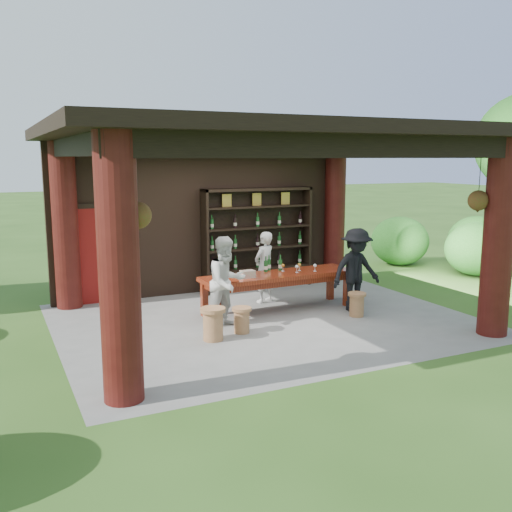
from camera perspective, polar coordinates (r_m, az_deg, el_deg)
name	(u,v)px	position (r m, az deg, el deg)	size (l,w,h in m)	color
ground	(265,320)	(10.66, 0.93, -6.44)	(90.00, 90.00, 0.00)	#2D5119
pavilion	(255,204)	(10.64, -0.13, 5.23)	(7.50, 6.00, 3.60)	slate
wine_shelf	(258,239)	(13.01, 0.17, 1.75)	(2.62, 0.40, 2.31)	black
tasting_table	(278,279)	(11.17, 2.23, -2.35)	(3.14, 0.88, 0.75)	#611C0D
stool_near_left	(242,319)	(9.86, -1.44, -6.35)	(0.34, 0.34, 0.45)	#935F3A
stool_near_right	(357,304)	(11.03, 10.05, -4.73)	(0.35, 0.35, 0.46)	#935F3A
stool_far_left	(213,323)	(9.48, -4.32, -6.71)	(0.42, 0.42, 0.55)	#935F3A
host	(264,267)	(11.82, 0.83, -1.12)	(0.54, 0.35, 1.48)	beige
guest_woman	(226,282)	(10.08, -2.97, -2.63)	(0.79, 0.62, 1.63)	beige
guest_man	(356,270)	(11.28, 9.98, -1.39)	(1.06, 0.61, 1.64)	black
table_bottles	(272,263)	(11.37, 1.58, -0.71)	(0.41, 0.19, 0.31)	#194C1E
table_glasses	(298,268)	(11.35, 4.27, -1.16)	(0.64, 0.35, 0.15)	silver
napkin_basket	(248,274)	(10.72, -0.85, -1.82)	(0.26, 0.18, 0.14)	#BF6672
shrubs	(368,273)	(12.39, 11.18, -1.65)	(16.11, 8.41, 1.36)	#194C14
trees	(386,140)	(12.93, 12.87, 11.28)	(21.63, 10.49, 4.80)	#3F2819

